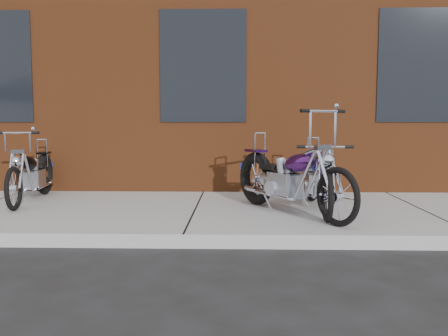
{
  "coord_description": "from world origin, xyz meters",
  "views": [
    {
      "loc": [
        0.55,
        -4.76,
        1.3
      ],
      "look_at": [
        0.4,
        0.8,
        0.76
      ],
      "focal_mm": 38.0,
      "sensor_mm": 36.0,
      "label": 1
    }
  ],
  "objects": [
    {
      "name": "ground",
      "position": [
        0.0,
        0.0,
        0.0
      ],
      "size": [
        120.0,
        120.0,
        0.0
      ],
      "primitive_type": "plane",
      "color": "#2C2C2F",
      "rests_on": "ground"
    },
    {
      "name": "sidewalk",
      "position": [
        0.0,
        1.5,
        0.07
      ],
      "size": [
        22.0,
        3.0,
        0.15
      ],
      "primitive_type": "cube",
      "color": "#9A9A99",
      "rests_on": "ground"
    },
    {
      "name": "building_brick",
      "position": [
        0.0,
        8.0,
        4.0
      ],
      "size": [
        22.0,
        10.0,
        8.0
      ],
      "primitive_type": "cube",
      "color": "brown",
      "rests_on": "ground"
    },
    {
      "name": "chopper_purple",
      "position": [
        1.21,
        1.16,
        0.57
      ],
      "size": [
        1.29,
        2.03,
        1.29
      ],
      "rotation": [
        0.0,
        0.0,
        -1.02
      ],
      "color": "black",
      "rests_on": "sidewalk"
    },
    {
      "name": "chopper_blue",
      "position": [
        1.62,
        1.44,
        0.53
      ],
      "size": [
        0.52,
        2.14,
        0.93
      ],
      "rotation": [
        0.0,
        0.0,
        -1.61
      ],
      "color": "black",
      "rests_on": "sidewalk"
    },
    {
      "name": "chopper_third",
      "position": [
        -2.44,
        2.01,
        0.51
      ],
      "size": [
        0.49,
        2.02,
        1.03
      ],
      "rotation": [
        0.0,
        0.0,
        -1.45
      ],
      "color": "black",
      "rests_on": "sidewalk"
    }
  ]
}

